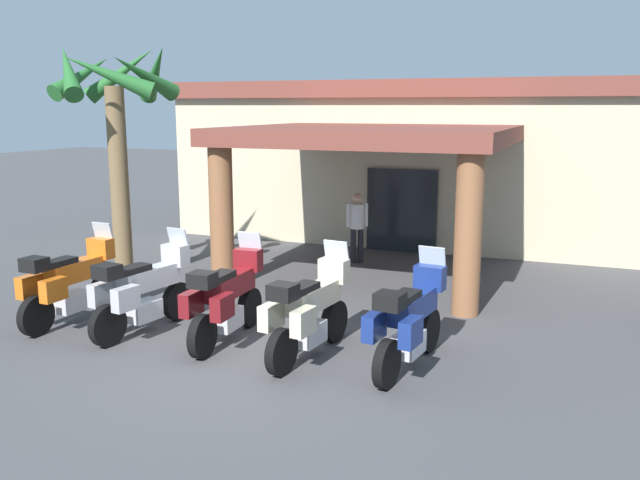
{
  "coord_description": "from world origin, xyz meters",
  "views": [
    {
      "loc": [
        4.8,
        -8.34,
        3.62
      ],
      "look_at": [
        -0.07,
        2.88,
        1.2
      ],
      "focal_mm": 37.84,
      "sensor_mm": 36.0,
      "label": 1
    }
  ],
  "objects_px": {
    "motorcycle_silver": "(143,291)",
    "palm_tree_roadside": "(115,110)",
    "motorcycle_orange": "(70,283)",
    "motorcycle_maroon": "(226,299)",
    "pedestrian": "(357,223)",
    "motel_building": "(428,158)",
    "motorcycle_cream": "(309,312)",
    "motorcycle_blue": "(409,321)"
  },
  "relations": [
    {
      "from": "motorcycle_silver",
      "to": "pedestrian",
      "type": "relative_size",
      "value": 1.34
    },
    {
      "from": "motorcycle_silver",
      "to": "pedestrian",
      "type": "bearing_deg",
      "value": -5.22
    },
    {
      "from": "motorcycle_orange",
      "to": "palm_tree_roadside",
      "type": "bearing_deg",
      "value": 21.52
    },
    {
      "from": "palm_tree_roadside",
      "to": "motorcycle_silver",
      "type": "bearing_deg",
      "value": -45.55
    },
    {
      "from": "motorcycle_silver",
      "to": "motorcycle_maroon",
      "type": "distance_m",
      "value": 1.47
    },
    {
      "from": "motel_building",
      "to": "motorcycle_maroon",
      "type": "relative_size",
      "value": 6.25
    },
    {
      "from": "motel_building",
      "to": "motorcycle_cream",
      "type": "relative_size",
      "value": 6.25
    },
    {
      "from": "motorcycle_orange",
      "to": "pedestrian",
      "type": "bearing_deg",
      "value": -23.47
    },
    {
      "from": "motorcycle_silver",
      "to": "motorcycle_blue",
      "type": "distance_m",
      "value": 4.39
    },
    {
      "from": "motel_building",
      "to": "pedestrian",
      "type": "relative_size",
      "value": 8.41
    },
    {
      "from": "motorcycle_orange",
      "to": "motorcycle_maroon",
      "type": "distance_m",
      "value": 2.93
    },
    {
      "from": "palm_tree_roadside",
      "to": "motorcycle_orange",
      "type": "bearing_deg",
      "value": -69.91
    },
    {
      "from": "motel_building",
      "to": "motorcycle_cream",
      "type": "xyz_separation_m",
      "value": [
        0.99,
        -10.46,
        -1.49
      ]
    },
    {
      "from": "motel_building",
      "to": "motorcycle_maroon",
      "type": "xyz_separation_m",
      "value": [
        -0.47,
        -10.34,
        -1.49
      ]
    },
    {
      "from": "motorcycle_cream",
      "to": "motorcycle_silver",
      "type": "bearing_deg",
      "value": 96.5
    },
    {
      "from": "motorcycle_maroon",
      "to": "pedestrian",
      "type": "height_order",
      "value": "pedestrian"
    },
    {
      "from": "motel_building",
      "to": "motorcycle_silver",
      "type": "distance_m",
      "value": 10.79
    },
    {
      "from": "motorcycle_orange",
      "to": "motorcycle_maroon",
      "type": "xyz_separation_m",
      "value": [
        2.92,
        0.24,
        0.0
      ]
    },
    {
      "from": "motorcycle_blue",
      "to": "palm_tree_roadside",
      "type": "distance_m",
      "value": 7.67
    },
    {
      "from": "motorcycle_orange",
      "to": "motorcycle_blue",
      "type": "xyz_separation_m",
      "value": [
        5.85,
        0.28,
        0.0
      ]
    },
    {
      "from": "motorcycle_silver",
      "to": "palm_tree_roadside",
      "type": "relative_size",
      "value": 0.45
    },
    {
      "from": "motorcycle_orange",
      "to": "motorcycle_silver",
      "type": "relative_size",
      "value": 1.0
    },
    {
      "from": "pedestrian",
      "to": "motorcycle_maroon",
      "type": "bearing_deg",
      "value": 142.73
    },
    {
      "from": "motorcycle_silver",
      "to": "palm_tree_roadside",
      "type": "bearing_deg",
      "value": 52.25
    },
    {
      "from": "motorcycle_cream",
      "to": "pedestrian",
      "type": "bearing_deg",
      "value": 19.4
    },
    {
      "from": "motel_building",
      "to": "motorcycle_maroon",
      "type": "distance_m",
      "value": 10.46
    },
    {
      "from": "motorcycle_maroon",
      "to": "pedestrian",
      "type": "xyz_separation_m",
      "value": [
        -0.04,
        5.96,
        0.25
      ]
    },
    {
      "from": "motorcycle_silver",
      "to": "palm_tree_roadside",
      "type": "height_order",
      "value": "palm_tree_roadside"
    },
    {
      "from": "motorcycle_cream",
      "to": "palm_tree_roadside",
      "type": "relative_size",
      "value": 0.45
    },
    {
      "from": "motorcycle_silver",
      "to": "motel_building",
      "type": "bearing_deg",
      "value": -2.62
    },
    {
      "from": "motorcycle_orange",
      "to": "pedestrian",
      "type": "xyz_separation_m",
      "value": [
        2.88,
        6.2,
        0.25
      ]
    },
    {
      "from": "motorcycle_maroon",
      "to": "palm_tree_roadside",
      "type": "bearing_deg",
      "value": 56.63
    },
    {
      "from": "motorcycle_blue",
      "to": "motorcycle_orange",
      "type": "bearing_deg",
      "value": 98.56
    },
    {
      "from": "motel_building",
      "to": "motorcycle_blue",
      "type": "xyz_separation_m",
      "value": [
        2.45,
        -10.3,
        -1.49
      ]
    },
    {
      "from": "motorcycle_cream",
      "to": "pedestrian",
      "type": "xyz_separation_m",
      "value": [
        -1.51,
        6.08,
        0.25
      ]
    },
    {
      "from": "motorcycle_orange",
      "to": "palm_tree_roadside",
      "type": "distance_m",
      "value": 3.91
    },
    {
      "from": "motorcycle_orange",
      "to": "motorcycle_cream",
      "type": "relative_size",
      "value": 1.0
    },
    {
      "from": "motorcycle_silver",
      "to": "motorcycle_cream",
      "type": "bearing_deg",
      "value": -81.18
    },
    {
      "from": "palm_tree_roadside",
      "to": "pedestrian",
      "type": "bearing_deg",
      "value": 44.38
    },
    {
      "from": "motel_building",
      "to": "motorcycle_blue",
      "type": "bearing_deg",
      "value": -78.31
    },
    {
      "from": "motorcycle_cream",
      "to": "motorcycle_blue",
      "type": "height_order",
      "value": "same"
    },
    {
      "from": "motel_building",
      "to": "motorcycle_orange",
      "type": "height_order",
      "value": "motel_building"
    }
  ]
}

